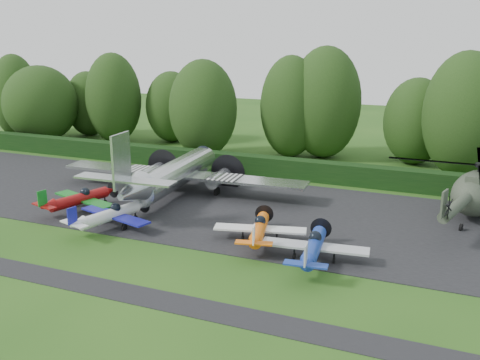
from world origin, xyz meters
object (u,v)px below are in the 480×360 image
at_px(light_plane_red, 80,199).
at_px(light_plane_blue, 314,247).
at_px(light_plane_white, 110,215).
at_px(helicopter, 477,189).
at_px(light_plane_orange, 259,229).
at_px(transport_plane, 174,174).

bearing_deg(light_plane_red, light_plane_blue, -24.18).
xyz_separation_m(light_plane_white, helicopter, (25.38, 12.79, 1.33)).
height_order(light_plane_orange, light_plane_blue, light_plane_blue).
height_order(transport_plane, light_plane_orange, transport_plane).
bearing_deg(light_plane_red, light_plane_white, -43.63).
height_order(transport_plane, light_plane_white, transport_plane).
bearing_deg(light_plane_blue, transport_plane, 155.18).
bearing_deg(light_plane_red, helicopter, 2.40).
relative_size(light_plane_orange, helicopter, 0.42).
bearing_deg(transport_plane, light_plane_red, -125.90).
bearing_deg(light_plane_red, transport_plane, 34.54).
distance_m(light_plane_blue, helicopter, 16.31).
bearing_deg(helicopter, light_plane_blue, -141.53).
bearing_deg(transport_plane, helicopter, 11.78).
bearing_deg(light_plane_orange, transport_plane, 159.40).
xyz_separation_m(light_plane_red, helicopter, (30.03, 10.43, 1.31)).
relative_size(transport_plane, light_plane_white, 3.36).
relative_size(light_plane_orange, light_plane_blue, 0.94).
xyz_separation_m(transport_plane, light_plane_orange, (10.79, -7.35, -1.05)).
xyz_separation_m(light_plane_blue, helicopter, (9.66, 13.08, 1.28)).
bearing_deg(light_plane_red, light_plane_orange, -19.73).
height_order(transport_plane, helicopter, transport_plane).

